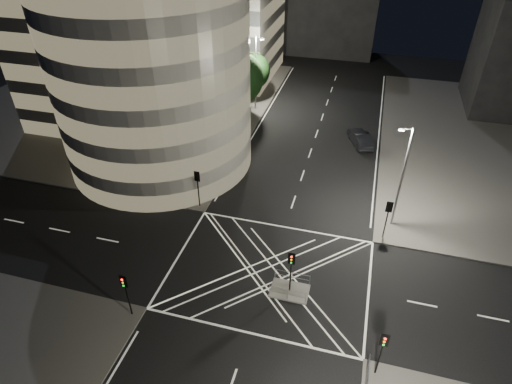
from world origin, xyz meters
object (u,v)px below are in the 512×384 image
(central_island, at_px, (289,291))
(traffic_signal_nr, at_px, (382,347))
(sedan, at_px, (360,138))
(street_lamp_right_far, at_px, (402,175))
(traffic_signal_fr, at_px, (388,213))
(traffic_signal_fl, at_px, (198,182))
(street_lamp_left_near, at_px, (209,132))
(traffic_signal_nl, at_px, (125,288))
(traffic_signal_island, at_px, (291,265))
(street_lamp_left_far, at_px, (256,71))

(central_island, distance_m, traffic_signal_nr, 9.08)
(central_island, height_order, sedan, sedan)
(central_island, relative_size, street_lamp_right_far, 0.30)
(traffic_signal_fr, relative_size, street_lamp_right_far, 0.40)
(traffic_signal_nr, bearing_deg, traffic_signal_fr, 90.00)
(traffic_signal_fl, distance_m, sedan, 22.23)
(traffic_signal_fl, xyz_separation_m, traffic_signal_nr, (17.60, -13.60, 0.00))
(traffic_signal_fr, xyz_separation_m, street_lamp_left_near, (-18.24, 5.20, 2.63))
(traffic_signal_nl, distance_m, traffic_signal_nr, 17.60)
(traffic_signal_nr, xyz_separation_m, street_lamp_right_far, (0.64, 15.80, 2.63))
(traffic_signal_island, relative_size, sedan, 0.79)
(traffic_signal_nl, height_order, street_lamp_left_far, street_lamp_left_far)
(street_lamp_right_far, bearing_deg, traffic_signal_nr, -92.30)
(traffic_signal_nl, relative_size, traffic_signal_nr, 1.00)
(traffic_signal_nl, bearing_deg, street_lamp_left_near, 91.94)
(traffic_signal_nl, bearing_deg, central_island, 26.14)
(sedan, bearing_deg, traffic_signal_island, 59.26)
(street_lamp_left_near, bearing_deg, traffic_signal_fr, -15.92)
(street_lamp_right_far, bearing_deg, traffic_signal_fl, -173.12)
(traffic_signal_nr, bearing_deg, sedan, 96.21)
(traffic_signal_nl, height_order, sedan, traffic_signal_nl)
(traffic_signal_nr, bearing_deg, street_lamp_left_near, 134.13)
(sedan, bearing_deg, central_island, 59.26)
(traffic_signal_nr, height_order, sedan, traffic_signal_nr)
(traffic_signal_nr, height_order, street_lamp_left_far, street_lamp_left_far)
(street_lamp_left_near, height_order, street_lamp_right_far, same)
(street_lamp_left_near, bearing_deg, street_lamp_right_far, -9.03)
(street_lamp_right_far, distance_m, sedan, 15.94)
(traffic_signal_island, relative_size, street_lamp_right_far, 0.40)
(traffic_signal_island, height_order, sedan, traffic_signal_island)
(traffic_signal_nl, xyz_separation_m, street_lamp_left_near, (-0.64, 18.80, 2.63))
(street_lamp_right_far, bearing_deg, street_lamp_left_near, 170.97)
(sedan, bearing_deg, street_lamp_right_far, 82.17)
(central_island, xyz_separation_m, street_lamp_left_far, (-11.44, 31.50, 5.47))
(central_island, xyz_separation_m, street_lamp_right_far, (7.44, 10.50, 5.47))
(traffic_signal_nl, xyz_separation_m, traffic_signal_island, (10.80, 5.30, 0.00))
(street_lamp_left_near, relative_size, street_lamp_left_far, 1.00)
(sedan, bearing_deg, traffic_signal_fl, 26.94)
(traffic_signal_fl, relative_size, street_lamp_right_far, 0.40)
(traffic_signal_nl, height_order, traffic_signal_fr, same)
(traffic_signal_fr, relative_size, traffic_signal_island, 1.00)
(traffic_signal_nr, relative_size, street_lamp_left_far, 0.40)
(traffic_signal_fl, xyz_separation_m, street_lamp_left_far, (-0.64, 23.20, 2.63))
(central_island, bearing_deg, sedan, 82.14)
(traffic_signal_nl, relative_size, traffic_signal_fr, 1.00)
(traffic_signal_nr, height_order, street_lamp_left_near, street_lamp_left_near)
(traffic_signal_island, height_order, street_lamp_right_far, street_lamp_right_far)
(central_island, bearing_deg, traffic_signal_island, 0.00)
(traffic_signal_nl, xyz_separation_m, street_lamp_right_far, (18.24, 15.80, 2.63))
(central_island, bearing_deg, traffic_signal_fl, 142.46)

